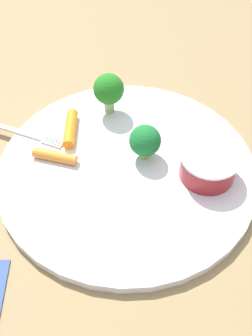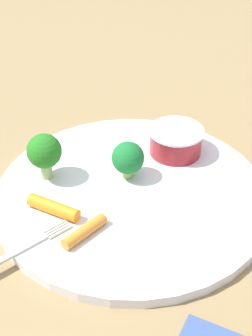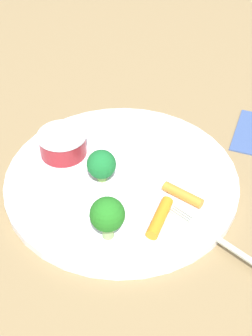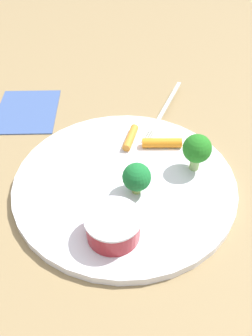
{
  "view_description": "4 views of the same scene",
  "coord_description": "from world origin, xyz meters",
  "px_view_note": "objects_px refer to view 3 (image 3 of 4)",
  "views": [
    {
      "loc": [
        -0.01,
        0.31,
        0.37
      ],
      "look_at": [
        0.0,
        0.01,
        0.02
      ],
      "focal_mm": 42.21,
      "sensor_mm": 36.0,
      "label": 1
    },
    {
      "loc": [
        0.38,
        0.21,
        0.37
      ],
      "look_at": [
        -0.02,
        -0.02,
        0.02
      ],
      "focal_mm": 53.9,
      "sensor_mm": 36.0,
      "label": 2
    },
    {
      "loc": [
        0.19,
        -0.4,
        0.43
      ],
      "look_at": [
        0.01,
        -0.0,
        0.03
      ],
      "focal_mm": 49.68,
      "sensor_mm": 36.0,
      "label": 3
    },
    {
      "loc": [
        -0.36,
        -0.02,
        0.37
      ],
      "look_at": [
        0.02,
        -0.0,
        0.02
      ],
      "focal_mm": 39.45,
      "sensor_mm": 36.0,
      "label": 4
    }
  ],
  "objects_px": {
    "carrot_stick_1": "(183,195)",
    "plate": "(122,179)",
    "broccoli_floret_1": "(107,215)",
    "fork": "(236,251)",
    "sauce_cup": "(63,144)",
    "broccoli_floret_0": "(101,165)",
    "carrot_stick_0": "(160,218)"
  },
  "relations": [
    {
      "from": "plate",
      "to": "sauce_cup",
      "type": "distance_m",
      "value": 0.1
    },
    {
      "from": "broccoli_floret_0",
      "to": "carrot_stick_1",
      "type": "height_order",
      "value": "broccoli_floret_0"
    },
    {
      "from": "sauce_cup",
      "to": "plate",
      "type": "bearing_deg",
      "value": -6.01
    },
    {
      "from": "broccoli_floret_1",
      "to": "carrot_stick_0",
      "type": "height_order",
      "value": "broccoli_floret_1"
    },
    {
      "from": "carrot_stick_0",
      "to": "carrot_stick_1",
      "type": "bearing_deg",
      "value": 75.6
    },
    {
      "from": "plate",
      "to": "carrot_stick_0",
      "type": "bearing_deg",
      "value": -35.71
    },
    {
      "from": "sauce_cup",
      "to": "carrot_stick_0",
      "type": "xyz_separation_m",
      "value": [
        0.17,
        -0.06,
        -0.01
      ]
    },
    {
      "from": "carrot_stick_0",
      "to": "broccoli_floret_1",
      "type": "bearing_deg",
      "value": -136.36
    },
    {
      "from": "broccoli_floret_1",
      "to": "carrot_stick_1",
      "type": "height_order",
      "value": "broccoli_floret_1"
    },
    {
      "from": "plate",
      "to": "fork",
      "type": "relative_size",
      "value": 1.67
    },
    {
      "from": "sauce_cup",
      "to": "carrot_stick_1",
      "type": "height_order",
      "value": "sauce_cup"
    },
    {
      "from": "fork",
      "to": "broccoli_floret_1",
      "type": "bearing_deg",
      "value": -164.86
    },
    {
      "from": "plate",
      "to": "carrot_stick_0",
      "type": "xyz_separation_m",
      "value": [
        0.07,
        -0.05,
        0.01
      ]
    },
    {
      "from": "broccoli_floret_0",
      "to": "carrot_stick_0",
      "type": "height_order",
      "value": "broccoli_floret_0"
    },
    {
      "from": "plate",
      "to": "fork",
      "type": "xyz_separation_m",
      "value": [
        0.17,
        -0.06,
        0.01
      ]
    },
    {
      "from": "sauce_cup",
      "to": "broccoli_floret_1",
      "type": "height_order",
      "value": "broccoli_floret_1"
    },
    {
      "from": "sauce_cup",
      "to": "broccoli_floret_1",
      "type": "xyz_separation_m",
      "value": [
        0.12,
        -0.11,
        0.02
      ]
    },
    {
      "from": "broccoli_floret_0",
      "to": "fork",
      "type": "xyz_separation_m",
      "value": [
        0.19,
        -0.04,
        -0.02
      ]
    },
    {
      "from": "carrot_stick_1",
      "to": "plate",
      "type": "bearing_deg",
      "value": 176.34
    },
    {
      "from": "broccoli_floret_0",
      "to": "fork",
      "type": "relative_size",
      "value": 0.25
    },
    {
      "from": "broccoli_floret_1",
      "to": "fork",
      "type": "height_order",
      "value": "broccoli_floret_1"
    },
    {
      "from": "plate",
      "to": "fork",
      "type": "height_order",
      "value": "fork"
    },
    {
      "from": "broccoli_floret_1",
      "to": "carrot_stick_0",
      "type": "relative_size",
      "value": 0.95
    },
    {
      "from": "plate",
      "to": "fork",
      "type": "distance_m",
      "value": 0.18
    },
    {
      "from": "carrot_stick_1",
      "to": "fork",
      "type": "bearing_deg",
      "value": -33.53
    },
    {
      "from": "broccoli_floret_0",
      "to": "broccoli_floret_1",
      "type": "bearing_deg",
      "value": -59.35
    },
    {
      "from": "fork",
      "to": "sauce_cup",
      "type": "bearing_deg",
      "value": 165.11
    },
    {
      "from": "plate",
      "to": "fork",
      "type": "bearing_deg",
      "value": -19.54
    },
    {
      "from": "carrot_stick_1",
      "to": "fork",
      "type": "relative_size",
      "value": 0.29
    },
    {
      "from": "carrot_stick_1",
      "to": "broccoli_floret_1",
      "type": "bearing_deg",
      "value": -122.54
    },
    {
      "from": "broccoli_floret_1",
      "to": "fork",
      "type": "distance_m",
      "value": 0.15
    },
    {
      "from": "broccoli_floret_0",
      "to": "broccoli_floret_1",
      "type": "xyz_separation_m",
      "value": [
        0.05,
        -0.08,
        0.01
      ]
    }
  ]
}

